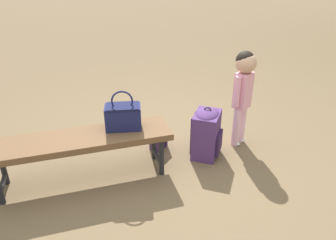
# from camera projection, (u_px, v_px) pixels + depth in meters

# --- Properties ---
(ground_plane) EXTENTS (40.00, 40.00, 0.00)m
(ground_plane) POSITION_uv_depth(u_px,v_px,m) (162.00, 160.00, 3.34)
(ground_plane) COLOR brown
(ground_plane) RESTS_ON ground
(park_bench) EXTENTS (1.63, 0.53, 0.45)m
(park_bench) POSITION_uv_depth(u_px,v_px,m) (81.00, 142.00, 2.89)
(park_bench) COLOR brown
(park_bench) RESTS_ON ground
(handbag) EXTENTS (0.36, 0.26, 0.37)m
(handbag) POSITION_uv_depth(u_px,v_px,m) (123.00, 116.00, 2.95)
(handbag) COLOR #191E4C
(handbag) RESTS_ON park_bench
(child_standing) EXTENTS (0.26, 0.21, 1.04)m
(child_standing) POSITION_uv_depth(u_px,v_px,m) (243.00, 84.00, 3.32)
(child_standing) COLOR #E5B2C6
(child_standing) RESTS_ON ground
(backpack_large) EXTENTS (0.39, 0.40, 0.55)m
(backpack_large) POSITION_uv_depth(u_px,v_px,m) (206.00, 132.00, 3.30)
(backpack_large) COLOR #4C2D66
(backpack_large) RESTS_ON ground
(backpack_small) EXTENTS (0.21, 0.20, 0.29)m
(backpack_small) POSITION_uv_depth(u_px,v_px,m) (158.00, 136.00, 3.48)
(backpack_small) COLOR #4C2D66
(backpack_small) RESTS_ON ground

